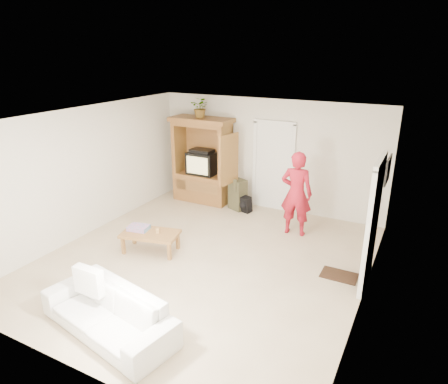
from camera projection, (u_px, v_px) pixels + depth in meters
The scene contains 19 objects.
floor at pixel (205, 260), 7.30m from camera, with size 6.00×6.00×0.00m, color tan.
ceiling at pixel (202, 118), 6.42m from camera, with size 6.00×6.00×0.00m, color white.
wall_back at pixel (268, 155), 9.36m from camera, with size 5.50×5.50×0.00m, color silver.
wall_front at pixel (65, 277), 4.36m from camera, with size 5.50×5.50×0.00m, color silver.
wall_left at pixel (86, 172), 8.06m from camera, with size 6.00×6.00×0.00m, color silver.
wall_right at pixel (371, 224), 5.66m from camera, with size 6.00×6.00×0.00m, color silver.
armoire at pixel (203, 166), 9.90m from camera, with size 1.82×1.14×2.10m.
door_back at pixel (273, 167), 9.36m from camera, with size 0.85×0.05×2.04m, color white.
doorway_right at pixel (373, 226), 6.26m from camera, with size 0.05×0.90×2.04m, color black.
framed_picture at pixel (388, 170), 7.15m from camera, with size 0.03×0.60×0.48m, color black.
doormat at pixel (339, 275), 6.79m from camera, with size 0.60×0.40×0.02m, color #382316.
plant at pixel (201, 108), 9.40m from camera, with size 0.43×0.38×0.48m, color #4C7238.
man at pixel (296, 194), 8.08m from camera, with size 0.64×0.42×1.76m, color #A91627.
sofa at pixel (108, 313), 5.37m from camera, with size 2.05×0.80×0.60m, color silver.
coffee_table at pixel (150, 235), 7.51m from camera, with size 1.16×0.80×0.39m.
towel at pixel (139, 228), 7.59m from camera, with size 0.38×0.28×0.08m, color #F8528A.
candle at pixel (158, 231), 7.45m from camera, with size 0.08×0.08×0.10m, color tan.
backpack_black at pixel (245, 204), 9.40m from camera, with size 0.31×0.18×0.38m, color black, non-canonical shape.
backpack_olive at pixel (238, 194), 9.51m from camera, with size 0.39×0.29×0.74m, color #47442B, non-canonical shape.
Camera 1 is at (3.30, -5.55, 3.65)m, focal length 32.00 mm.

